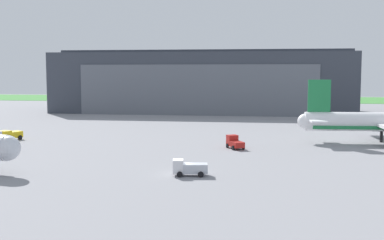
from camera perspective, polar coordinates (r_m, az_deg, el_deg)
name	(u,v)px	position (r m, az deg, el deg)	size (l,w,h in m)	color
ground_plane	(180,175)	(68.60, -1.34, -6.25)	(440.00, 440.00, 0.00)	gray
grass_field_strip	(244,99)	(253.20, 5.91, 2.38)	(440.00, 56.00, 0.08)	#42873C
maintenance_hangar	(203,82)	(174.88, 1.24, 4.33)	(100.45, 32.81, 21.42)	#383D47
ops_van	(235,142)	(91.63, 4.87, -2.57)	(3.67, 4.79, 2.35)	#AD1E19
pushback_tractor	(10,135)	(108.54, -19.97, -1.59)	(3.65, 4.96, 2.11)	yellow
baggage_tug	(189,168)	(67.69, -0.35, -5.47)	(4.89, 2.87, 2.21)	silver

